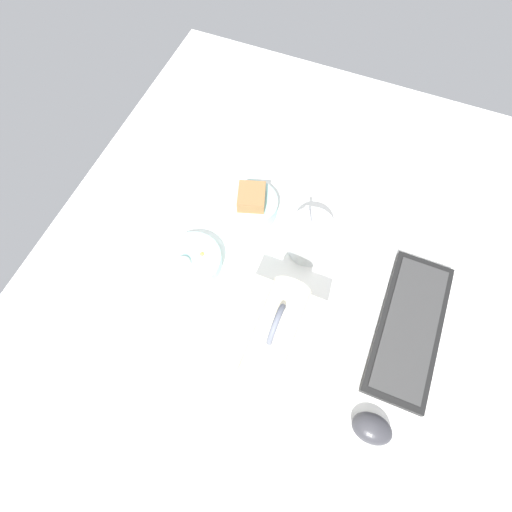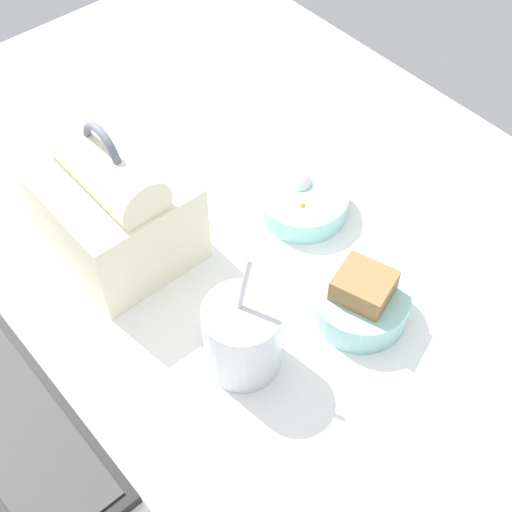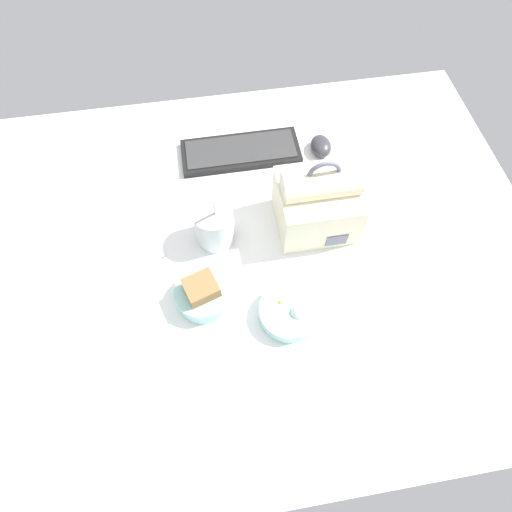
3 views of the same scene
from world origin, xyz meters
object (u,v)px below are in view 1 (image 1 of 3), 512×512
Objects in this scene: soup_cup at (310,237)px; computer_mouse at (372,428)px; bento_bowl_snacks at (193,261)px; keyboard at (410,326)px; bento_bowl_sandwich at (252,205)px; lunch_bag at (274,340)px.

soup_cup is 40.02cm from computer_mouse.
keyboard is at bearing 94.48° from bento_bowl_snacks.
bento_bowl_snacks is at bearing -20.80° from bento_bowl_sandwich.
lunch_bag reaches higher than computer_mouse.
lunch_bag is 24.69cm from computer_mouse.
bento_bowl_sandwich is at bearing -108.86° from keyboard.
lunch_bag is 1.23× the size of soup_cup.
lunch_bag reaches higher than bento_bowl_sandwich.
soup_cup is 1.45× the size of bento_bowl_sandwich.
lunch_bag reaches higher than keyboard.
bento_bowl_sandwich is at bearing -132.93° from computer_mouse.
bento_bowl_snacks is (-11.31, -23.58, -6.21)cm from lunch_bag.
soup_cup is at bearing -110.54° from keyboard.
soup_cup reaches higher than bento_bowl_snacks.
soup_cup is at bearing 120.82° from bento_bowl_snacks.
bento_bowl_sandwich is (-4.56, -15.87, -2.66)cm from soup_cup.
lunch_bag is at bearing -107.66° from computer_mouse.
keyboard is 2.64× the size of bento_bowl_sandwich.
bento_bowl_sandwich is 1.60× the size of computer_mouse.
soup_cup reaches higher than keyboard.
lunch_bag reaches higher than bento_bowl_snacks.
computer_mouse is at bearing 72.34° from lunch_bag.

